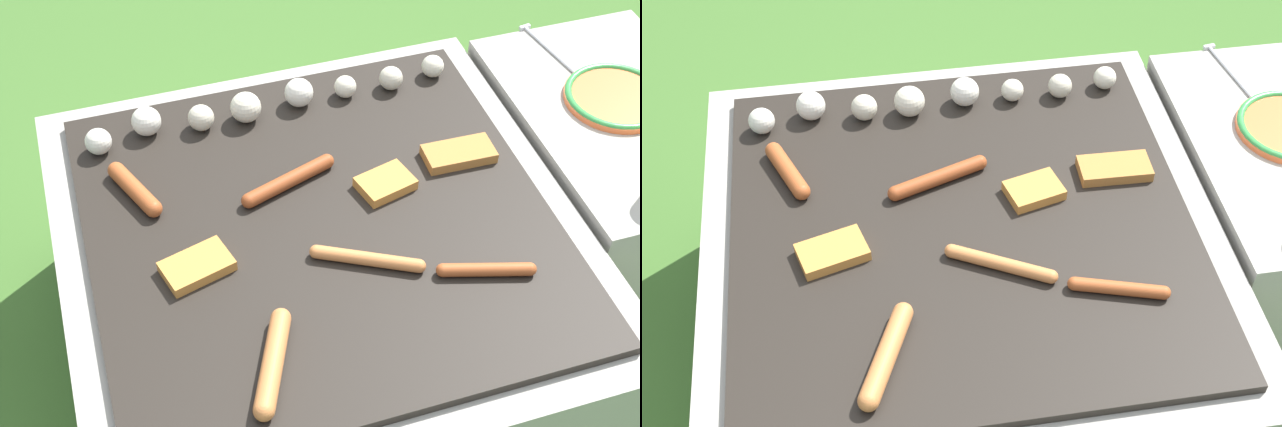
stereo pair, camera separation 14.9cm
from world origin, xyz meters
TOP-DOWN VIEW (x-y plane):
  - ground_plane at (0.00, 0.00)m, footprint 14.00×14.00m
  - grill at (0.00, 0.00)m, footprint 0.88×0.88m
  - side_ledge at (0.64, 0.11)m, footprint 0.38×0.58m
  - sausage_front_center at (0.22, -0.19)m, footprint 0.16×0.06m
  - sausage_front_left at (0.05, -0.11)m, footprint 0.17×0.10m
  - sausage_front_right at (-0.15, -0.26)m, footprint 0.10×0.18m
  - sausage_back_left at (-0.03, 0.10)m, footprint 0.18×0.08m
  - sausage_mid_right at (-0.29, 0.15)m, footprint 0.08×0.14m
  - bread_slice_right at (0.29, 0.08)m, footprint 0.13×0.07m
  - bread_slice_left at (0.13, 0.04)m, footprint 0.11×0.09m
  - bread_slice_center at (-0.22, -0.04)m, footprint 0.12×0.10m
  - mushroom_row at (-0.03, 0.30)m, footprint 0.71×0.08m
  - fork_utensil at (0.59, 0.32)m, footprint 0.04×0.19m

SIDE VIEW (x-z plane):
  - ground_plane at x=0.00m, z-range 0.00..0.00m
  - grill at x=0.00m, z-range 0.00..0.39m
  - side_ledge at x=0.64m, z-range 0.00..0.40m
  - fork_utensil at x=0.59m, z-range 0.40..0.40m
  - bread_slice_right at x=0.29m, z-range 0.40..0.42m
  - bread_slice_left at x=0.13m, z-range 0.40..0.42m
  - bread_slice_center at x=-0.22m, z-range 0.40..0.42m
  - sausage_front_center at x=0.22m, z-range 0.40..0.42m
  - sausage_front_left at x=0.05m, z-range 0.40..0.42m
  - sausage_back_left at x=-0.03m, z-range 0.40..0.42m
  - sausage_mid_right at x=-0.29m, z-range 0.40..0.43m
  - sausage_front_right at x=-0.15m, z-range 0.40..0.43m
  - mushroom_row at x=-0.03m, z-range 0.39..0.45m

